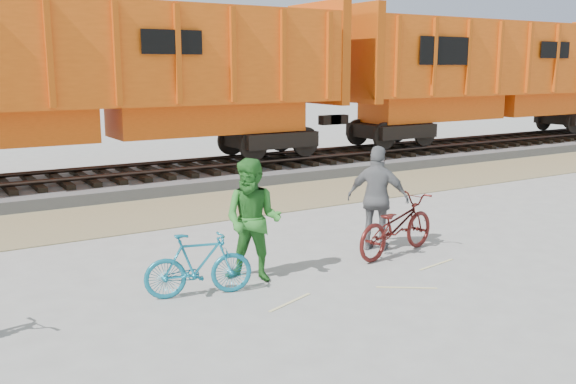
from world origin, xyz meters
The scene contains 10 objects.
ground centered at (0.00, 0.00, 0.00)m, with size 120.00×120.00×0.00m, color #9E9E99.
gravel_strip centered at (0.00, 5.50, 0.01)m, with size 120.00×3.00×0.02m, color #94825C.
ballast_bed centered at (0.00, 9.00, 0.15)m, with size 120.00×4.00×0.30m, color slate.
track centered at (0.00, 9.00, 0.47)m, with size 120.00×2.60×0.24m.
hopper_car_center centered at (-0.75, 9.00, 3.01)m, with size 14.00×3.13×4.65m.
hopper_car_right centered at (14.25, 9.00, 3.01)m, with size 14.00×3.13×4.65m.
bicycle_teal centered at (-1.97, 0.12, 0.47)m, with size 0.44×1.55×0.93m, color #15728E.
bicycle_maroon centered at (1.82, 0.23, 0.52)m, with size 0.69×1.98×1.04m, color #4E1513.
person_man centered at (-0.97, 0.32, 0.95)m, with size 0.92×0.72×1.89m, color #2A7427.
person_woman centered at (1.72, 0.63, 0.94)m, with size 1.10×0.46×1.88m, color slate.
Camera 1 is at (-5.48, -8.01, 3.24)m, focal length 40.00 mm.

